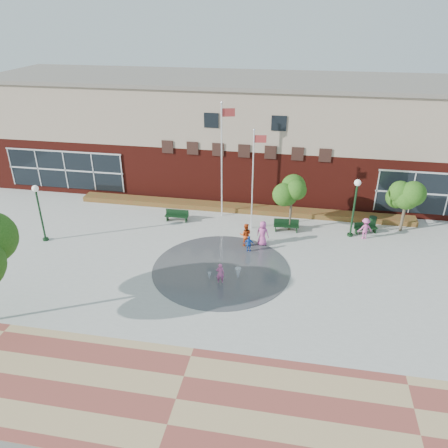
% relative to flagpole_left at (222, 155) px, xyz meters
% --- Properties ---
extents(ground, '(120.00, 120.00, 0.00)m').
position_rel_flagpole_left_xyz_m(ground, '(1.30, -10.48, -4.78)').
color(ground, '#666056').
rests_on(ground, ground).
extents(plaza_concrete, '(46.00, 18.00, 0.01)m').
position_rel_flagpole_left_xyz_m(plaza_concrete, '(1.30, -6.48, -4.78)').
color(plaza_concrete, '#A8A8A0').
rests_on(plaza_concrete, ground).
extents(paver_band, '(46.00, 6.00, 0.01)m').
position_rel_flagpole_left_xyz_m(paver_band, '(1.30, -17.48, -4.78)').
color(paver_band, brown).
rests_on(paver_band, ground).
extents(splash_pad, '(8.40, 8.40, 0.01)m').
position_rel_flagpole_left_xyz_m(splash_pad, '(1.30, -7.48, -4.78)').
color(splash_pad, '#383A3D').
rests_on(splash_pad, ground).
extents(library_building, '(44.40, 10.40, 9.20)m').
position_rel_flagpole_left_xyz_m(library_building, '(1.30, 7.00, -0.14)').
color(library_building, '#50130D').
rests_on(library_building, ground).
extents(flower_bed, '(26.00, 1.20, 0.40)m').
position_rel_flagpole_left_xyz_m(flower_bed, '(1.30, 1.12, -4.78)').
color(flower_bed, '#A22A1A').
rests_on(flower_bed, ground).
extents(flagpole_left, '(0.98, 0.34, 8.59)m').
position_rel_flagpole_left_xyz_m(flagpole_left, '(0.00, 0.00, 0.00)').
color(flagpole_left, white).
rests_on(flagpole_left, ground).
extents(flagpole_right, '(0.89, 0.19, 7.26)m').
position_rel_flagpole_left_xyz_m(flagpole_right, '(2.47, -1.69, -0.73)').
color(flagpole_right, white).
rests_on(flagpole_right, ground).
extents(lamp_left, '(0.43, 0.43, 4.04)m').
position_rel_flagpole_left_xyz_m(lamp_left, '(-11.21, -6.03, -2.28)').
color(lamp_left, black).
rests_on(lamp_left, ground).
extents(lamp_right, '(0.45, 0.45, 4.21)m').
position_rel_flagpole_left_xyz_m(lamp_right, '(9.37, -1.65, -2.17)').
color(lamp_right, black).
rests_on(lamp_right, ground).
extents(bench_left, '(1.74, 0.49, 0.87)m').
position_rel_flagpole_left_xyz_m(bench_left, '(-3.17, -1.55, -4.50)').
color(bench_left, black).
rests_on(bench_left, ground).
extents(bench_mid, '(1.80, 0.61, 0.89)m').
position_rel_flagpole_left_xyz_m(bench_mid, '(4.93, -1.74, -4.50)').
color(bench_mid, black).
rests_on(bench_mid, ground).
extents(bench_right, '(1.69, 1.01, 0.82)m').
position_rel_flagpole_left_xyz_m(bench_right, '(10.45, -1.05, -4.52)').
color(bench_right, black).
rests_on(bench_right, ground).
extents(trash_can, '(0.56, 0.56, 0.92)m').
position_rel_flagpole_left_xyz_m(trash_can, '(10.99, -0.17, -4.32)').
color(trash_can, black).
rests_on(trash_can, ground).
extents(tree_mid, '(2.44, 2.44, 4.11)m').
position_rel_flagpole_left_xyz_m(tree_mid, '(5.15, -1.48, -1.79)').
color(tree_mid, '#413628').
rests_on(tree_mid, ground).
extents(tree_small_right, '(2.25, 2.25, 3.85)m').
position_rel_flagpole_left_xyz_m(tree_small_right, '(12.96, -0.20, -1.97)').
color(tree_small_right, '#413628').
rests_on(tree_small_right, ground).
extents(water_jet_a, '(0.38, 0.38, 0.73)m').
position_rel_flagpole_left_xyz_m(water_jet_a, '(2.48, -8.38, -4.78)').
color(water_jet_a, white).
rests_on(water_jet_a, ground).
extents(water_jet_b, '(0.22, 0.22, 0.49)m').
position_rel_flagpole_left_xyz_m(water_jet_b, '(0.84, -8.75, -4.78)').
color(water_jet_b, white).
rests_on(water_jet_b, ground).
extents(child_splash, '(0.52, 0.39, 1.29)m').
position_rel_flagpole_left_xyz_m(child_splash, '(1.52, -8.91, -4.14)').
color(child_splash, '#CE5697').
rests_on(child_splash, ground).
extents(adult_red, '(0.86, 0.71, 1.62)m').
position_rel_flagpole_left_xyz_m(adult_red, '(2.36, -4.30, -3.97)').
color(adult_red, '#C13F12').
rests_on(adult_red, ground).
extents(adult_pink, '(0.96, 0.75, 1.72)m').
position_rel_flagpole_left_xyz_m(adult_pink, '(3.46, -3.98, -3.92)').
color(adult_pink, '#C44B97').
rests_on(adult_pink, ground).
extents(child_blue, '(0.67, 0.30, 1.14)m').
position_rel_flagpole_left_xyz_m(child_blue, '(2.69, -5.07, -4.22)').
color(child_blue, blue).
rests_on(child_blue, ground).
extents(person_bench, '(1.09, 0.79, 1.52)m').
position_rel_flagpole_left_xyz_m(person_bench, '(10.28, -1.83, -4.02)').
color(person_bench, '#CA5096').
rests_on(person_bench, ground).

